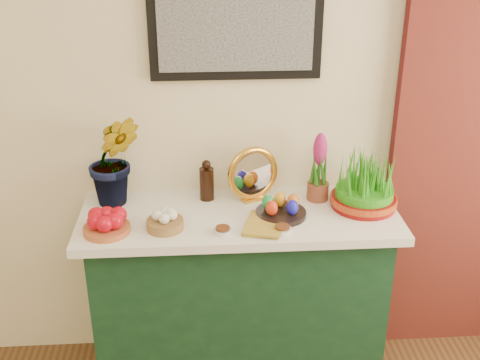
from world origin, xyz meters
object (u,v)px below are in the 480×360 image
at_px(book, 246,222).
at_px(wheatgrass_sabzeh, 365,185).
at_px(hyacinth_green, 113,145).
at_px(mirror, 253,174).
at_px(sideboard, 239,299).

relative_size(book, wheatgrass_sabzeh, 0.71).
bearing_deg(hyacinth_green, mirror, -5.74).
relative_size(sideboard, wheatgrass_sabzeh, 4.37).
height_order(sideboard, mirror, mirror).
bearing_deg(mirror, hyacinth_green, -179.88).
height_order(hyacinth_green, wheatgrass_sabzeh, hyacinth_green).
bearing_deg(hyacinth_green, sideboard, -19.27).
xyz_separation_m(sideboard, hyacinth_green, (-0.54, 0.13, 0.74)).
bearing_deg(book, sideboard, 116.99).
relative_size(sideboard, hyacinth_green, 2.32).
distance_m(sideboard, book, 0.49).
relative_size(mirror, book, 1.21).
xyz_separation_m(sideboard, mirror, (0.07, 0.13, 0.59)).
bearing_deg(sideboard, wheatgrass_sabzeh, 1.96).
relative_size(mirror, wheatgrass_sabzeh, 0.86).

